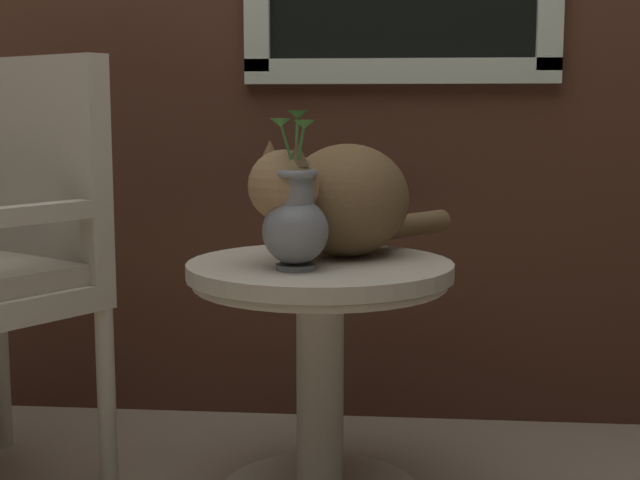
% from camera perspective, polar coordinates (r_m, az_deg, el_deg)
% --- Properties ---
extents(wicker_side_table, '(0.60, 0.60, 0.56)m').
position_cam_1_polar(wicker_side_table, '(2.09, 0.00, -6.13)').
color(wicker_side_table, '#B2A893').
rests_on(wicker_side_table, ground_plane).
extents(cat, '(0.46, 0.54, 0.27)m').
position_cam_1_polar(cat, '(2.10, 1.29, 2.57)').
color(cat, brown).
rests_on(cat, wicker_side_table).
extents(pewter_vase_with_ivy, '(0.14, 0.14, 0.34)m').
position_cam_1_polar(pewter_vase_with_ivy, '(1.94, -1.54, 1.18)').
color(pewter_vase_with_ivy, slate).
rests_on(pewter_vase_with_ivy, wicker_side_table).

